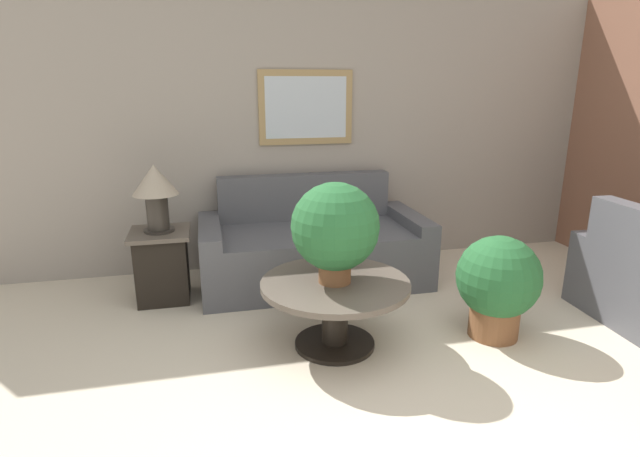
# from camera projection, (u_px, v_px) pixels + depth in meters

# --- Properties ---
(ground_plane) EXTENTS (20.00, 20.00, 0.00)m
(ground_plane) POSITION_uv_depth(u_px,v_px,m) (450.00, 453.00, 2.45)
(ground_plane) COLOR beige
(wall_back) EXTENTS (7.58, 0.09, 2.60)m
(wall_back) POSITION_uv_depth(u_px,v_px,m) (318.00, 131.00, 4.80)
(wall_back) COLOR gray
(wall_back) RESTS_ON ground_plane
(couch_main) EXTENTS (1.99, 0.98, 0.92)m
(couch_main) POSITION_uv_depth(u_px,v_px,m) (313.00, 248.00, 4.53)
(couch_main) COLOR #4C4C51
(couch_main) RESTS_ON ground_plane
(coffee_table) EXTENTS (1.00, 1.00, 0.48)m
(coffee_table) POSITION_uv_depth(u_px,v_px,m) (335.00, 299.00, 3.36)
(coffee_table) COLOR black
(coffee_table) RESTS_ON ground_plane
(side_table) EXTENTS (0.48, 0.48, 0.59)m
(side_table) POSITION_uv_depth(u_px,v_px,m) (163.00, 265.00, 4.12)
(side_table) COLOR black
(side_table) RESTS_ON ground_plane
(table_lamp) EXTENTS (0.36, 0.36, 0.54)m
(table_lamp) POSITION_uv_depth(u_px,v_px,m) (155.00, 188.00, 3.94)
(table_lamp) COLOR #2D2823
(table_lamp) RESTS_ON side_table
(potted_plant_on_table) EXTENTS (0.58, 0.58, 0.67)m
(potted_plant_on_table) POSITION_uv_depth(u_px,v_px,m) (335.00, 228.00, 3.21)
(potted_plant_on_table) COLOR brown
(potted_plant_on_table) RESTS_ON coffee_table
(potted_plant_floor) EXTENTS (0.58, 0.58, 0.74)m
(potted_plant_floor) POSITION_uv_depth(u_px,v_px,m) (498.00, 283.00, 3.48)
(potted_plant_floor) COLOR brown
(potted_plant_floor) RESTS_ON ground_plane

